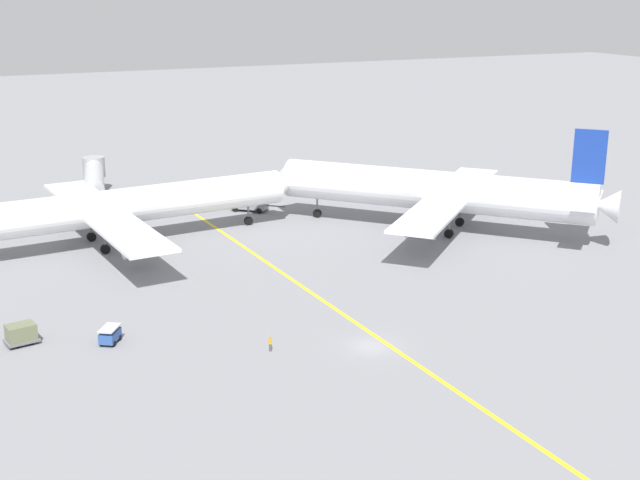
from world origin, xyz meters
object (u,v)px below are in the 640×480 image
pushback_tug (249,204)px  ground_crew_wing_walker_right (270,344)px  airliner_at_gate_left (116,208)px  airliner_being_pushed (436,191)px  jet_bridge (94,175)px  gse_baggage_cart_trailing (110,335)px  gse_container_dolly_flat (21,333)px

pushback_tug → ground_crew_wing_walker_right: bearing=-108.2°
airliner_at_gate_left → airliner_being_pushed: bearing=-15.8°
pushback_tug → ground_crew_wing_walker_right: (-17.41, -52.87, -0.36)m
ground_crew_wing_walker_right → jet_bridge: bearing=93.1°
pushback_tug → ground_crew_wing_walker_right: pushback_tug is taller
airliner_at_gate_left → ground_crew_wing_walker_right: airliner_at_gate_left is taller
airliner_at_gate_left → jet_bridge: bearing=85.8°
airliner_at_gate_left → ground_crew_wing_walker_right: bearing=-82.3°
pushback_tug → ground_crew_wing_walker_right: size_ratio=4.85×
ground_crew_wing_walker_right → gse_baggage_cart_trailing: bearing=148.0°
airliner_at_gate_left → gse_container_dolly_flat: (-16.52, -30.81, -4.17)m
pushback_tug → gse_baggage_cart_trailing: 54.18m
airliner_being_pushed → airliner_at_gate_left: bearing=164.2°
gse_container_dolly_flat → gse_baggage_cart_trailing: size_ratio=1.13×
airliner_being_pushed → gse_baggage_cart_trailing: airliner_being_pushed is taller
airliner_at_gate_left → ground_crew_wing_walker_right: size_ratio=35.34×
airliner_at_gate_left → ground_crew_wing_walker_right: 43.74m
gse_container_dolly_flat → ground_crew_wing_walker_right: 25.49m
jet_bridge → gse_container_dolly_flat: bearing=-107.7°
pushback_tug → gse_container_dolly_flat: pushback_tug is taller
ground_crew_wing_walker_right → jet_bridge: size_ratio=0.08×
airliner_at_gate_left → pushback_tug: airliner_at_gate_left is taller
ground_crew_wing_walker_right → pushback_tug: bearing=71.8°
airliner_at_gate_left → airliner_being_pushed: airliner_being_pushed is taller
airliner_at_gate_left → gse_container_dolly_flat: 35.21m
pushback_tug → gse_container_dolly_flat: 56.78m
gse_container_dolly_flat → jet_bridge: jet_bridge is taller
gse_baggage_cart_trailing → jet_bridge: 62.28m
airliner_being_pushed → gse_baggage_cart_trailing: bearing=-157.7°
pushback_tug → gse_container_dolly_flat: bearing=-134.4°
pushback_tug → airliner_being_pushed: bearing=-46.4°
airliner_being_pushed → ground_crew_wing_walker_right: 49.57m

